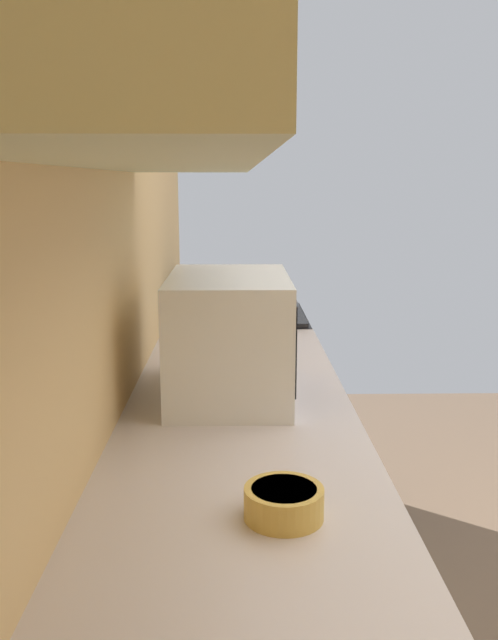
# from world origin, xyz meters

# --- Properties ---
(wall_back) EXTENTS (3.77, 0.12, 2.71)m
(wall_back) POSITION_xyz_m (0.00, 1.66, 1.36)
(wall_back) COLOR #ECBD77
(wall_back) RESTS_ON ground_plane
(oven_range) EXTENTS (0.60, 0.62, 1.08)m
(oven_range) POSITION_xyz_m (1.33, 1.30, 0.47)
(oven_range) COLOR black
(oven_range) RESTS_ON ground_plane
(microwave) EXTENTS (0.50, 0.33, 0.34)m
(microwave) POSITION_xyz_m (0.21, 1.32, 1.07)
(microwave) COLOR white
(microwave) RESTS_ON counter_run
(bowl) EXTENTS (0.14, 0.14, 0.06)m
(bowl) POSITION_xyz_m (-0.50, 1.22, 0.94)
(bowl) COLOR gold
(bowl) RESTS_ON counter_run
(kettle) EXTENTS (0.18, 0.13, 0.15)m
(kettle) POSITION_xyz_m (0.77, 1.22, 0.97)
(kettle) COLOR #B7BABF
(kettle) RESTS_ON counter_run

